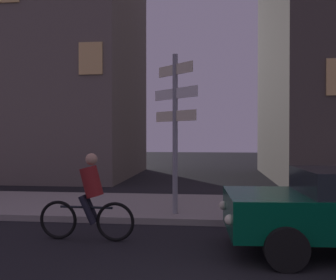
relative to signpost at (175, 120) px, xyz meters
The scene contains 4 objects.
sidewalk_kerb 2.68m from the signpost, 50.91° to the left, with size 40.00×3.48×0.14m, color gray.
signpost is the anchor object (origin of this frame).
cyclist 2.85m from the signpost, 126.25° to the right, with size 1.82×0.34×1.61m.
building_left_block 12.26m from the signpost, 127.51° to the left, with size 8.07×7.59×14.15m.
Camera 1 is at (-0.10, -3.22, 1.95)m, focal length 41.50 mm.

